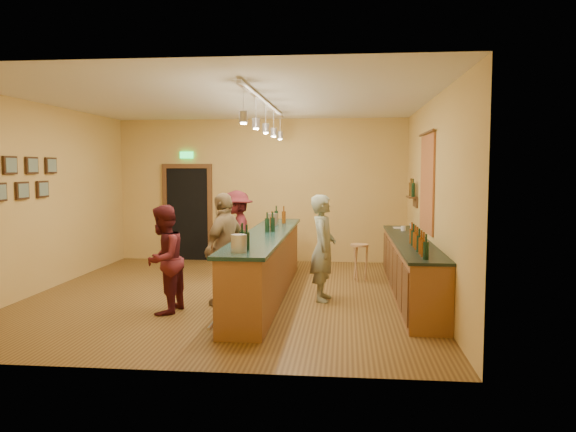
# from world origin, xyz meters

# --- Properties ---
(floor) EXTENTS (7.00, 7.00, 0.00)m
(floor) POSITION_xyz_m (0.00, 0.00, 0.00)
(floor) COLOR #553618
(floor) RESTS_ON ground
(ceiling) EXTENTS (6.50, 7.00, 0.02)m
(ceiling) POSITION_xyz_m (0.00, 0.00, 3.20)
(ceiling) COLOR silver
(ceiling) RESTS_ON wall_back
(wall_back) EXTENTS (6.50, 0.02, 3.20)m
(wall_back) POSITION_xyz_m (0.00, 3.50, 1.60)
(wall_back) COLOR tan
(wall_back) RESTS_ON floor
(wall_front) EXTENTS (6.50, 0.02, 3.20)m
(wall_front) POSITION_xyz_m (0.00, -3.50, 1.60)
(wall_front) COLOR tan
(wall_front) RESTS_ON floor
(wall_left) EXTENTS (0.02, 7.00, 3.20)m
(wall_left) POSITION_xyz_m (-3.25, 0.00, 1.60)
(wall_left) COLOR tan
(wall_left) RESTS_ON floor
(wall_right) EXTENTS (0.02, 7.00, 3.20)m
(wall_right) POSITION_xyz_m (3.25, 0.00, 1.60)
(wall_right) COLOR tan
(wall_right) RESTS_ON floor
(doorway) EXTENTS (1.15, 0.09, 2.48)m
(doorway) POSITION_xyz_m (-1.70, 3.47, 1.13)
(doorway) COLOR black
(doorway) RESTS_ON wall_back
(tapestry) EXTENTS (0.03, 1.40, 1.60)m
(tapestry) POSITION_xyz_m (3.23, 0.40, 1.85)
(tapestry) COLOR #A52124
(tapestry) RESTS_ON wall_right
(bottle_shelf) EXTENTS (0.17, 0.55, 0.54)m
(bottle_shelf) POSITION_xyz_m (3.17, 1.90, 1.67)
(bottle_shelf) COLOR #4F2617
(bottle_shelf) RESTS_ON wall_right
(picture_grid) EXTENTS (0.06, 2.20, 0.70)m
(picture_grid) POSITION_xyz_m (-3.21, -0.75, 1.95)
(picture_grid) COLOR #382111
(picture_grid) RESTS_ON wall_left
(back_counter) EXTENTS (0.60, 4.55, 1.27)m
(back_counter) POSITION_xyz_m (2.97, 0.18, 0.49)
(back_counter) COLOR brown
(back_counter) RESTS_ON floor
(tasting_bar) EXTENTS (0.73, 5.10, 1.38)m
(tasting_bar) POSITION_xyz_m (0.60, -0.00, 0.61)
(tasting_bar) COLOR brown
(tasting_bar) RESTS_ON floor
(pendant_track) EXTENTS (0.11, 4.60, 0.50)m
(pendant_track) POSITION_xyz_m (0.61, -0.00, 2.98)
(pendant_track) COLOR silver
(pendant_track) RESTS_ON ceiling
(bartender) EXTENTS (0.43, 0.63, 1.69)m
(bartender) POSITION_xyz_m (1.55, -0.20, 0.84)
(bartender) COLOR gray
(bartender) RESTS_ON floor
(customer_a) EXTENTS (0.68, 0.83, 1.58)m
(customer_a) POSITION_xyz_m (-0.72, -1.23, 0.79)
(customer_a) COLOR #59191E
(customer_a) RESTS_ON floor
(customer_b) EXTENTS (0.75, 1.10, 1.73)m
(customer_b) POSITION_xyz_m (0.06, -0.62, 0.87)
(customer_b) COLOR #997A51
(customer_b) RESTS_ON floor
(customer_c) EXTENTS (0.83, 1.19, 1.67)m
(customer_c) POSITION_xyz_m (-0.22, 1.74, 0.84)
(customer_c) COLOR #59191E
(customer_c) RESTS_ON floor
(bar_stool) EXTENTS (0.34, 0.34, 0.69)m
(bar_stool) POSITION_xyz_m (2.16, 1.40, 0.55)
(bar_stool) COLOR #AA874D
(bar_stool) RESTS_ON floor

